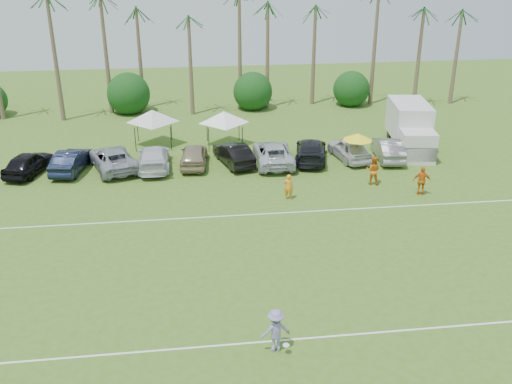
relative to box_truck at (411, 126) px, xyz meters
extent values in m
plane|color=#3F621D|center=(-16.81, -24.29, -1.92)|extent=(120.00, 120.00, 0.00)
cube|color=white|center=(-16.81, -22.29, -1.92)|extent=(80.00, 0.10, 0.01)
cube|color=white|center=(-16.81, -10.29, -1.92)|extent=(80.00, 0.10, 0.01)
cone|color=brown|center=(-33.81, 13.71, 2.58)|extent=(0.44, 0.44, 9.00)
cone|color=brown|center=(-28.81, 13.71, 3.08)|extent=(0.44, 0.44, 10.00)
cone|color=brown|center=(-24.81, 13.71, 3.58)|extent=(0.44, 0.44, 11.00)
cone|color=brown|center=(-20.81, 13.71, 2.08)|extent=(0.44, 0.44, 8.00)
cone|color=brown|center=(-16.81, 13.71, 2.58)|extent=(0.44, 0.44, 9.00)
cone|color=brown|center=(-12.81, 13.71, 3.08)|extent=(0.44, 0.44, 10.00)
cone|color=brown|center=(-8.81, 13.71, 3.58)|extent=(0.44, 0.44, 11.00)
cone|color=brown|center=(-3.81, 13.71, 2.08)|extent=(0.44, 0.44, 8.00)
cone|color=brown|center=(1.19, 13.71, 2.58)|extent=(0.44, 0.44, 9.00)
cone|color=brown|center=(6.19, 13.71, 3.08)|extent=(0.44, 0.44, 10.00)
cone|color=brown|center=(10.19, 13.71, 3.58)|extent=(0.44, 0.44, 11.00)
cylinder|color=brown|center=(-22.81, 14.71, -1.22)|extent=(0.30, 0.30, 1.40)
sphere|color=#0F3813|center=(-22.81, 14.71, -0.12)|extent=(4.00, 4.00, 4.00)
cylinder|color=brown|center=(-10.81, 14.71, -1.22)|extent=(0.30, 0.30, 1.40)
sphere|color=#0F3813|center=(-10.81, 14.71, -0.12)|extent=(4.00, 4.00, 4.00)
cylinder|color=brown|center=(-0.81, 14.71, -1.22)|extent=(0.30, 0.30, 1.40)
sphere|color=#0F3813|center=(-0.81, 14.71, -0.12)|extent=(4.00, 4.00, 4.00)
imported|color=orange|center=(-11.21, -8.26, -1.08)|extent=(0.71, 0.59, 1.68)
imported|color=#CB6B16|center=(-5.09, -6.54, -0.93)|extent=(1.18, 1.07, 1.98)
imported|color=orange|center=(-2.53, -8.70, -0.95)|extent=(1.23, 0.79, 1.94)
cube|color=silver|center=(0.13, 0.86, 0.31)|extent=(3.46, 5.37, 2.72)
cube|color=silver|center=(-0.40, -2.58, -0.78)|extent=(2.78, 2.32, 2.29)
cube|color=black|center=(-0.53, -3.39, -1.11)|extent=(2.53, 0.71, 1.09)
cube|color=#E5590C|center=(1.49, 0.65, -0.18)|extent=(0.29, 1.72, 0.98)
cylinder|color=black|center=(-1.45, -2.20, -1.43)|extent=(0.47, 1.02, 0.98)
cylinder|color=black|center=(0.70, -2.53, -1.43)|extent=(0.47, 1.02, 0.98)
cylinder|color=black|center=(-0.74, 2.32, -1.43)|extent=(0.47, 1.02, 0.98)
cylinder|color=black|center=(1.41, 1.99, -1.43)|extent=(0.47, 1.02, 0.98)
cylinder|color=black|center=(-21.48, 2.18, -0.93)|extent=(0.06, 0.06, 1.97)
cylinder|color=black|center=(-18.72, 2.18, -0.93)|extent=(0.06, 0.06, 1.97)
cylinder|color=black|center=(-21.48, 4.94, -0.93)|extent=(0.06, 0.06, 1.97)
cylinder|color=black|center=(-18.72, 4.94, -0.93)|extent=(0.06, 0.06, 1.97)
pyramid|color=silver|center=(-20.10, 3.56, 1.04)|extent=(4.27, 4.27, 0.99)
cylinder|color=black|center=(-15.78, 1.52, -0.97)|extent=(0.06, 0.06, 1.90)
cylinder|color=black|center=(-13.14, 1.52, -0.97)|extent=(0.06, 0.06, 1.90)
cylinder|color=black|center=(-15.78, 4.17, -0.97)|extent=(0.06, 0.06, 1.90)
cylinder|color=black|center=(-13.14, 4.17, -0.97)|extent=(0.06, 0.06, 1.90)
pyramid|color=white|center=(-14.46, 2.84, 0.92)|extent=(4.10, 4.10, 0.95)
cylinder|color=black|center=(-5.16, -2.86, -0.83)|extent=(0.05, 0.05, 2.19)
cone|color=yellow|center=(-5.16, -2.86, 0.27)|extent=(2.19, 2.19, 0.50)
imported|color=#867BAF|center=(-14.37, -22.83, -0.98)|extent=(1.30, 0.86, 1.88)
cylinder|color=white|center=(-13.99, -23.14, -1.50)|extent=(0.27, 0.27, 0.03)
imported|color=black|center=(-28.71, -1.60, -1.12)|extent=(3.18, 5.06, 1.61)
imported|color=black|center=(-25.79, -1.49, -1.12)|extent=(2.46, 5.08, 1.61)
imported|color=#979AA4|center=(-22.87, -1.43, -1.12)|extent=(4.39, 6.33, 1.61)
imported|color=silver|center=(-19.95, -1.56, -1.12)|extent=(2.35, 5.57, 1.61)
imported|color=gray|center=(-17.03, -1.42, -1.12)|extent=(2.28, 4.86, 1.61)
imported|color=black|center=(-14.11, -1.51, -1.12)|extent=(2.94, 5.15, 1.61)
imported|color=silver|center=(-11.18, -1.77, -1.12)|extent=(2.81, 5.85, 1.61)
imported|color=black|center=(-8.26, -1.42, -1.12)|extent=(3.45, 5.90, 1.61)
imported|color=silver|center=(-5.34, -1.57, -1.12)|extent=(2.67, 4.97, 1.61)
imported|color=slate|center=(-2.42, -1.90, -1.12)|extent=(2.25, 5.04, 1.61)
camera|label=1|loc=(-17.49, -41.11, 13.09)|focal=40.00mm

